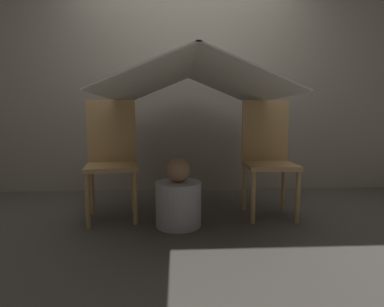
# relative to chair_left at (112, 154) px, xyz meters

# --- Properties ---
(ground_plane) EXTENTS (8.80, 8.80, 0.00)m
(ground_plane) POSITION_rel_chair_left_xyz_m (0.68, -0.18, -0.54)
(ground_plane) COLOR #47423D
(wall_back) EXTENTS (7.00, 0.05, 2.50)m
(wall_back) POSITION_rel_chair_left_xyz_m (0.68, 0.96, 0.71)
(wall_back) COLOR gray
(wall_back) RESTS_ON ground_plane
(chair_left) EXTENTS (0.48, 0.48, 1.01)m
(chair_left) POSITION_rel_chair_left_xyz_m (0.00, 0.00, 0.00)
(chair_left) COLOR tan
(chair_left) RESTS_ON ground_plane
(chair_right) EXTENTS (0.43, 0.43, 1.01)m
(chair_right) POSITION_rel_chair_left_xyz_m (1.35, 0.00, 0.00)
(chair_right) COLOR tan
(chair_right) RESTS_ON ground_plane
(sheet_canopy) EXTENTS (1.34, 1.49, 0.28)m
(sheet_canopy) POSITION_rel_chair_left_xyz_m (0.68, -0.08, 0.61)
(sheet_canopy) COLOR silver
(person_front) EXTENTS (0.36, 0.36, 0.54)m
(person_front) POSITION_rel_chair_left_xyz_m (0.57, -0.27, -0.33)
(person_front) COLOR #B2B2B7
(person_front) RESTS_ON ground_plane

